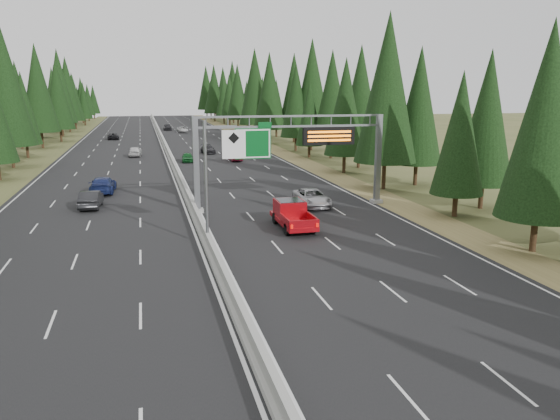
% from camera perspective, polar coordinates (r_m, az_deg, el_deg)
% --- Properties ---
extents(road, '(32.00, 260.00, 0.08)m').
position_cam_1_polar(road, '(89.73, -11.68, 5.87)').
color(road, black).
rests_on(road, ground).
extents(shoulder_right, '(3.60, 260.00, 0.06)m').
position_cam_1_polar(shoulder_right, '(92.21, -0.51, 6.29)').
color(shoulder_right, olive).
rests_on(shoulder_right, ground).
extents(shoulder_left, '(3.60, 260.00, 0.06)m').
position_cam_1_polar(shoulder_left, '(90.75, -23.02, 5.21)').
color(shoulder_left, '#454F24').
rests_on(shoulder_left, ground).
extents(median_barrier, '(0.70, 260.00, 0.85)m').
position_cam_1_polar(median_barrier, '(89.69, -11.69, 6.11)').
color(median_barrier, gray).
rests_on(median_barrier, road).
extents(sign_gantry, '(16.75, 0.98, 7.80)m').
position_cam_1_polar(sign_gantry, '(46.01, 1.96, 6.63)').
color(sign_gantry, slate).
rests_on(sign_gantry, road).
extents(hov_sign_pole, '(2.80, 0.50, 8.00)m').
position_cam_1_polar(hov_sign_pole, '(34.74, -6.80, 3.74)').
color(hov_sign_pole, slate).
rests_on(hov_sign_pole, road).
extents(tree_row_right, '(12.23, 244.86, 18.99)m').
position_cam_1_polar(tree_row_right, '(87.12, 3.22, 12.11)').
color(tree_row_right, black).
rests_on(tree_row_right, ground).
extents(silver_minivan, '(2.45, 5.27, 1.46)m').
position_cam_1_polar(silver_minivan, '(47.21, 3.36, 1.30)').
color(silver_minivan, '#A7A5AA').
rests_on(silver_minivan, road).
extents(red_pickup, '(2.11, 5.92, 1.93)m').
position_cam_1_polar(red_pickup, '(39.89, 1.19, -0.27)').
color(red_pickup, black).
rests_on(red_pickup, road).
extents(car_ahead_green, '(1.72, 3.86, 1.29)m').
position_cam_1_polar(car_ahead_green, '(77.52, -9.65, 5.46)').
color(car_ahead_green, '#135420').
rests_on(car_ahead_green, road).
extents(car_ahead_dkred, '(1.67, 4.34, 1.41)m').
position_cam_1_polar(car_ahead_dkred, '(77.97, -4.76, 5.68)').
color(car_ahead_dkred, maroon).
rests_on(car_ahead_dkred, road).
extents(car_ahead_dkgrey, '(2.12, 4.60, 1.30)m').
position_cam_1_polar(car_ahead_dkgrey, '(87.49, -7.54, 6.32)').
color(car_ahead_dkgrey, black).
rests_on(car_ahead_dkgrey, road).
extents(car_ahead_white, '(2.62, 4.92, 1.31)m').
position_cam_1_polar(car_ahead_white, '(132.09, -10.18, 8.28)').
color(car_ahead_white, silver).
rests_on(car_ahead_white, road).
extents(car_ahead_far, '(1.92, 4.71, 1.60)m').
position_cam_1_polar(car_ahead_far, '(140.26, -11.69, 8.51)').
color(car_ahead_far, black).
rests_on(car_ahead_far, road).
extents(car_onc_near, '(1.81, 4.60, 1.49)m').
position_cam_1_polar(car_onc_near, '(49.17, -19.14, 1.09)').
color(car_onc_near, black).
rests_on(car_onc_near, road).
extents(car_onc_blue, '(2.45, 5.50, 1.57)m').
position_cam_1_polar(car_onc_blue, '(55.95, -18.02, 2.51)').
color(car_onc_blue, navy).
rests_on(car_onc_blue, road).
extents(car_onc_white, '(2.07, 4.51, 1.50)m').
position_cam_1_polar(car_onc_white, '(85.68, -14.90, 5.94)').
color(car_onc_white, silver).
rests_on(car_onc_white, road).
extents(car_onc_far, '(2.48, 4.92, 1.33)m').
position_cam_1_polar(car_onc_far, '(116.75, -17.04, 7.41)').
color(car_onc_far, black).
rests_on(car_onc_far, road).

